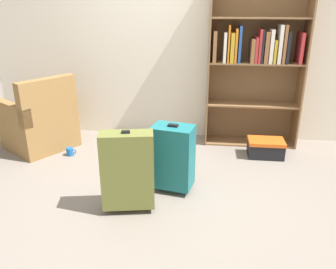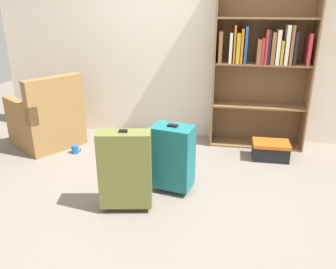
{
  "view_description": "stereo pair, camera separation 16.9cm",
  "coord_description": "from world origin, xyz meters",
  "px_view_note": "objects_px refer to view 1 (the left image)",
  "views": [
    {
      "loc": [
        0.26,
        -2.75,
        1.7
      ],
      "look_at": [
        -0.08,
        0.19,
        0.55
      ],
      "focal_mm": 36.56,
      "sensor_mm": 36.0,
      "label": 1
    },
    {
      "loc": [
        0.43,
        -2.72,
        1.7
      ],
      "look_at": [
        -0.08,
        0.19,
        0.55
      ],
      "focal_mm": 36.56,
      "sensor_mm": 36.0,
      "label": 2
    }
  ],
  "objects_px": {
    "bookshelf": "(255,58)",
    "mug": "(70,152)",
    "suitcase_olive": "(128,170)",
    "armchair": "(40,123)",
    "suitcase_teal": "(173,157)",
    "storage_box": "(266,148)"
  },
  "relations": [
    {
      "from": "armchair",
      "to": "suitcase_olive",
      "type": "xyz_separation_m",
      "value": [
        1.37,
        -1.24,
        0.07
      ]
    },
    {
      "from": "bookshelf",
      "to": "suitcase_olive",
      "type": "height_order",
      "value": "bookshelf"
    },
    {
      "from": "bookshelf",
      "to": "mug",
      "type": "height_order",
      "value": "bookshelf"
    },
    {
      "from": "armchair",
      "to": "storage_box",
      "type": "bearing_deg",
      "value": 0.77
    },
    {
      "from": "bookshelf",
      "to": "mug",
      "type": "relative_size",
      "value": 16.89
    },
    {
      "from": "storage_box",
      "to": "suitcase_teal",
      "type": "bearing_deg",
      "value": -138.66
    },
    {
      "from": "mug",
      "to": "suitcase_olive",
      "type": "bearing_deg",
      "value": -47.57
    },
    {
      "from": "bookshelf",
      "to": "storage_box",
      "type": "height_order",
      "value": "bookshelf"
    },
    {
      "from": "bookshelf",
      "to": "mug",
      "type": "distance_m",
      "value": 2.47
    },
    {
      "from": "bookshelf",
      "to": "suitcase_teal",
      "type": "bearing_deg",
      "value": -122.7
    },
    {
      "from": "suitcase_olive",
      "to": "mug",
      "type": "bearing_deg",
      "value": 132.43
    },
    {
      "from": "storage_box",
      "to": "suitcase_teal",
      "type": "relative_size",
      "value": 0.61
    },
    {
      "from": "suitcase_teal",
      "to": "suitcase_olive",
      "type": "xyz_separation_m",
      "value": [
        -0.34,
        -0.39,
        0.04
      ]
    },
    {
      "from": "armchair",
      "to": "mug",
      "type": "distance_m",
      "value": 0.55
    },
    {
      "from": "bookshelf",
      "to": "armchair",
      "type": "xyz_separation_m",
      "value": [
        -2.56,
        -0.48,
        -0.76
      ]
    },
    {
      "from": "mug",
      "to": "armchair",
      "type": "bearing_deg",
      "value": 154.43
    },
    {
      "from": "armchair",
      "to": "bookshelf",
      "type": "bearing_deg",
      "value": 10.55
    },
    {
      "from": "armchair",
      "to": "suitcase_olive",
      "type": "relative_size",
      "value": 1.32
    },
    {
      "from": "bookshelf",
      "to": "storage_box",
      "type": "distance_m",
      "value": 1.07
    },
    {
      "from": "armchair",
      "to": "storage_box",
      "type": "xyz_separation_m",
      "value": [
        2.71,
        0.04,
        -0.21
      ]
    },
    {
      "from": "armchair",
      "to": "storage_box",
      "type": "relative_size",
      "value": 2.37
    },
    {
      "from": "suitcase_olive",
      "to": "armchair",
      "type": "bearing_deg",
      "value": 137.95
    }
  ]
}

